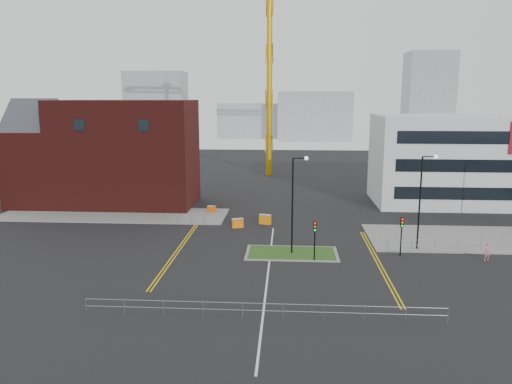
# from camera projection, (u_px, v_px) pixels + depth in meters

# --- Properties ---
(ground) EXTENTS (200.00, 200.00, 0.00)m
(ground) POSITION_uv_depth(u_px,v_px,m) (267.00, 285.00, 38.95)
(ground) COLOR black
(ground) RESTS_ON ground
(pavement_left) EXTENTS (28.00, 8.00, 0.12)m
(pavement_left) POSITION_uv_depth(u_px,v_px,m) (113.00, 215.00, 61.77)
(pavement_left) COLOR slate
(pavement_left) RESTS_ON ground
(pavement_right) EXTENTS (24.00, 10.00, 0.12)m
(pavement_right) POSITION_uv_depth(u_px,v_px,m) (486.00, 239.00, 51.26)
(pavement_right) COLOR slate
(pavement_right) RESTS_ON ground
(island_kerb) EXTENTS (8.60, 4.60, 0.08)m
(island_kerb) POSITION_uv_depth(u_px,v_px,m) (292.00, 253.00, 46.66)
(island_kerb) COLOR slate
(island_kerb) RESTS_ON ground
(grass_island) EXTENTS (8.00, 4.00, 0.12)m
(grass_island) POSITION_uv_depth(u_px,v_px,m) (292.00, 253.00, 46.65)
(grass_island) COLOR #244B19
(grass_island) RESTS_ON ground
(brick_building) EXTENTS (24.20, 10.07, 14.24)m
(brick_building) POSITION_uv_depth(u_px,v_px,m) (104.00, 154.00, 66.56)
(brick_building) COLOR #491412
(brick_building) RESTS_ON ground
(office_block) EXTENTS (25.00, 12.20, 12.00)m
(office_block) POSITION_uv_depth(u_px,v_px,m) (469.00, 160.00, 67.50)
(office_block) COLOR silver
(office_block) RESTS_ON ground
(tower_crane) EXTENTS (52.97, 4.06, 40.48)m
(tower_crane) POSITION_uv_depth(u_px,v_px,m) (302.00, 19.00, 87.04)
(tower_crane) COLOR #CF970C
(tower_crane) RESTS_ON ground
(streetlamp_island) EXTENTS (1.46, 0.36, 9.18)m
(streetlamp_island) POSITION_uv_depth(u_px,v_px,m) (295.00, 197.00, 45.63)
(streetlamp_island) COLOR black
(streetlamp_island) RESTS_ON ground
(streetlamp_right_near) EXTENTS (1.46, 0.36, 9.18)m
(streetlamp_right_near) POSITION_uv_depth(u_px,v_px,m) (423.00, 195.00, 46.83)
(streetlamp_right_near) COLOR black
(streetlamp_right_near) RESTS_ON ground
(traffic_light_island) EXTENTS (0.28, 0.33, 3.65)m
(traffic_light_island) POSITION_uv_depth(u_px,v_px,m) (315.00, 233.00, 44.07)
(traffic_light_island) COLOR black
(traffic_light_island) RESTS_ON ground
(traffic_light_right) EXTENTS (0.28, 0.33, 3.65)m
(traffic_light_right) POSITION_uv_depth(u_px,v_px,m) (402.00, 229.00, 45.53)
(traffic_light_right) COLOR black
(traffic_light_right) RESTS_ON ground
(railing_front) EXTENTS (24.05, 0.05, 1.10)m
(railing_front) POSITION_uv_depth(u_px,v_px,m) (263.00, 307.00, 32.93)
(railing_front) COLOR gray
(railing_front) RESTS_ON ground
(railing_left) EXTENTS (6.05, 0.05, 1.10)m
(railing_left) POSITION_uv_depth(u_px,v_px,m) (178.00, 218.00, 57.15)
(railing_left) COLOR gray
(railing_left) RESTS_ON ground
(railing_right) EXTENTS (19.05, 5.05, 1.10)m
(railing_right) POSITION_uv_depth(u_px,v_px,m) (481.00, 239.00, 48.77)
(railing_right) COLOR gray
(railing_right) RESTS_ON ground
(centre_line) EXTENTS (0.15, 30.00, 0.01)m
(centre_line) POSITION_uv_depth(u_px,v_px,m) (268.00, 276.00, 40.91)
(centre_line) COLOR silver
(centre_line) RESTS_ON ground
(yellow_left_a) EXTENTS (0.12, 24.00, 0.01)m
(yellow_left_a) POSITION_uv_depth(u_px,v_px,m) (180.00, 245.00, 49.32)
(yellow_left_a) COLOR gold
(yellow_left_a) RESTS_ON ground
(yellow_left_b) EXTENTS (0.12, 24.00, 0.01)m
(yellow_left_b) POSITION_uv_depth(u_px,v_px,m) (183.00, 245.00, 49.31)
(yellow_left_b) COLOR gold
(yellow_left_b) RESTS_ON ground
(yellow_right_a) EXTENTS (0.12, 20.00, 0.01)m
(yellow_right_a) POSITION_uv_depth(u_px,v_px,m) (376.00, 262.00, 44.23)
(yellow_right_a) COLOR gold
(yellow_right_a) RESTS_ON ground
(yellow_right_b) EXTENTS (0.12, 20.00, 0.01)m
(yellow_right_b) POSITION_uv_depth(u_px,v_px,m) (380.00, 262.00, 44.21)
(yellow_right_b) COLOR gold
(yellow_right_b) RESTS_ON ground
(skyline_a) EXTENTS (18.00, 12.00, 22.00)m
(skyline_a) POSITION_uv_depth(u_px,v_px,m) (157.00, 107.00, 157.01)
(skyline_a) COLOR gray
(skyline_a) RESTS_ON ground
(skyline_b) EXTENTS (24.00, 12.00, 16.00)m
(skyline_b) POSITION_uv_depth(u_px,v_px,m) (314.00, 116.00, 164.19)
(skyline_b) COLOR gray
(skyline_b) RESTS_ON ground
(skyline_c) EXTENTS (14.00, 12.00, 28.00)m
(skyline_c) POSITION_uv_depth(u_px,v_px,m) (428.00, 98.00, 155.93)
(skyline_c) COLOR gray
(skyline_c) RESTS_ON ground
(skyline_d) EXTENTS (30.00, 12.00, 12.00)m
(skyline_d) POSITION_uv_depth(u_px,v_px,m) (261.00, 121.00, 175.52)
(skyline_d) COLOR gray
(skyline_d) RESTS_ON ground
(pedestrian) EXTENTS (0.71, 0.56, 1.70)m
(pedestrian) POSITION_uv_depth(u_px,v_px,m) (487.00, 252.00, 44.52)
(pedestrian) COLOR #C98286
(pedestrian) RESTS_ON ground
(barrier_left) EXTENTS (1.14, 0.60, 0.92)m
(barrier_left) POSITION_uv_depth(u_px,v_px,m) (212.00, 209.00, 62.89)
(barrier_left) COLOR #C6510B
(barrier_left) RESTS_ON ground
(barrier_mid) EXTENTS (1.33, 0.80, 1.06)m
(barrier_mid) POSITION_uv_depth(u_px,v_px,m) (238.00, 223.00, 55.74)
(barrier_mid) COLOR orange
(barrier_mid) RESTS_ON ground
(barrier_right) EXTENTS (1.42, 0.84, 1.14)m
(barrier_right) POSITION_uv_depth(u_px,v_px,m) (265.00, 219.00, 57.30)
(barrier_right) COLOR orange
(barrier_right) RESTS_ON ground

